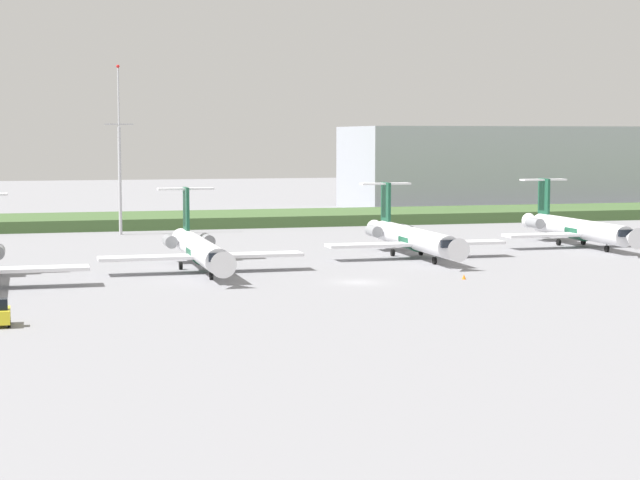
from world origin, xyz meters
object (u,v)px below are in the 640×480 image
object	(u,v)px
regional_jet_third	(412,237)
regional_jet_fourth	(578,228)
antenna_mast	(120,165)
regional_jet_second	(200,249)
safety_cone_front_marker	(464,277)

from	to	relation	value
regional_jet_third	regional_jet_fourth	bearing A→B (deg)	14.80
regional_jet_third	antenna_mast	world-z (taller)	antenna_mast
regional_jet_second	regional_jet_third	world-z (taller)	same
antenna_mast	safety_cone_front_marker	distance (m)	71.27
regional_jet_second	antenna_mast	bearing A→B (deg)	95.61
regional_jet_third	antenna_mast	size ratio (longest dim) A/B	1.19
regional_jet_second	regional_jet_fourth	size ratio (longest dim) A/B	1.00
regional_jet_third	antenna_mast	distance (m)	53.61
regional_jet_fourth	antenna_mast	world-z (taller)	antenna_mast
regional_jet_fourth	safety_cone_front_marker	distance (m)	40.68
antenna_mast	safety_cone_front_marker	size ratio (longest dim) A/B	47.34
regional_jet_third	safety_cone_front_marker	distance (m)	21.93
regional_jet_third	antenna_mast	bearing A→B (deg)	128.17
regional_jet_second	safety_cone_front_marker	world-z (taller)	regional_jet_second
antenna_mast	regional_jet_fourth	bearing A→B (deg)	-30.16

